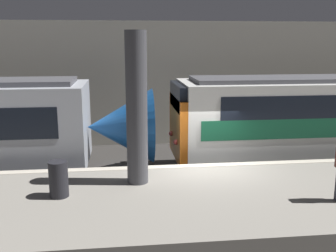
{
  "coord_description": "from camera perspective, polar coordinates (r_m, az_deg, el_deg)",
  "views": [
    {
      "loc": [
        -2.37,
        -10.88,
        4.66
      ],
      "look_at": [
        -0.99,
        0.91,
        2.06
      ],
      "focal_mm": 42.0,
      "sensor_mm": 36.0,
      "label": 1
    }
  ],
  "objects": [
    {
      "name": "ground_plane",
      "position": [
        12.07,
        5.27,
        -10.4
      ],
      "size": [
        120.0,
        120.0,
        0.0
      ],
      "primitive_type": "plane",
      "color": "#33302D"
    },
    {
      "name": "platform",
      "position": [
        9.85,
        8.07,
        -12.47
      ],
      "size": [
        40.0,
        4.51,
        1.1
      ],
      "color": "gray",
      "rests_on": "ground"
    },
    {
      "name": "station_rear_barrier",
      "position": [
        17.73,
        1.06,
        6.15
      ],
      "size": [
        50.0,
        0.15,
        5.48
      ],
      "color": "#B2AD9E",
      "rests_on": "ground"
    },
    {
      "name": "support_pillar_near",
      "position": [
        9.75,
        -4.57,
        2.47
      ],
      "size": [
        0.53,
        0.53,
        3.81
      ],
      "color": "#47474C",
      "rests_on": "platform"
    },
    {
      "name": "trash_bin",
      "position": [
        9.51,
        -15.6,
        -7.44
      ],
      "size": [
        0.44,
        0.44,
        0.85
      ],
      "color": "#232328",
      "rests_on": "platform"
    }
  ]
}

